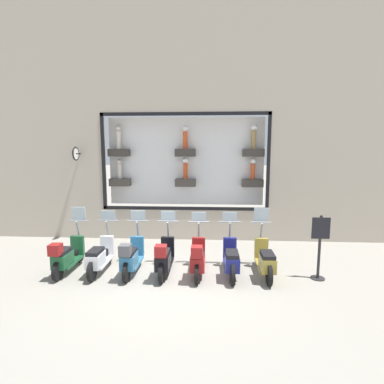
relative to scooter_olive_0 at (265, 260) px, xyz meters
The scene contains 10 objects.
ground_plane 2.43m from the scooter_olive_0, 95.43° to the left, with size 120.00×120.00×0.00m, color gray.
building_facade 6.11m from the scooter_olive_0, 35.17° to the left, with size 1.17×36.00×9.68m.
scooter_olive_0 is the anchor object (origin of this frame).
scooter_navy_1 0.89m from the scooter_olive_0, 90.21° to the left, with size 1.81×0.60×1.56m.
scooter_red_2 1.78m from the scooter_olive_0, 92.11° to the left, with size 1.80×0.60×1.55m.
scooter_black_3 2.67m from the scooter_olive_0, 91.36° to the left, with size 1.81×0.60×1.57m.
scooter_teal_4 3.56m from the scooter_olive_0, 91.01° to the left, with size 1.81×0.60×1.58m.
scooter_white_5 4.45m from the scooter_olive_0, 90.06° to the left, with size 1.81×0.61×1.56m.
scooter_green_6 5.33m from the scooter_olive_0, 90.70° to the left, with size 1.80×0.61×1.66m.
shop_sign_post 1.43m from the scooter_olive_0, 93.12° to the right, with size 0.36×0.45×1.68m.
Camera 1 is at (-7.41, -0.89, 3.31)m, focal length 28.00 mm.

